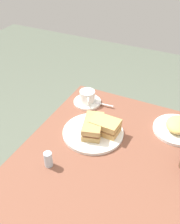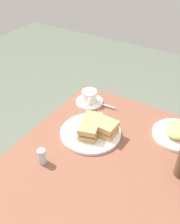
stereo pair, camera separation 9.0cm
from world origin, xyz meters
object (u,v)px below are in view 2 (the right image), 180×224
object	(u,v)px
sandwich_plate	(91,133)
coffee_saucer	(89,102)
sandwich_front	(91,126)
dining_table	(89,211)
coffee_cup	(89,96)
salt_shaker	(42,156)
spoon	(103,104)
sandwich_back	(102,127)
side_plate	(177,135)

from	to	relation	value
sandwich_plate	coffee_saucer	world-z (taller)	sandwich_plate
sandwich_plate	sandwich_front	size ratio (longest dim) A/B	1.65
dining_table	coffee_cup	bearing A→B (deg)	-148.67
coffee_cup	salt_shaker	size ratio (longest dim) A/B	1.49
sandwich_front	spoon	distance (m)	0.22
dining_table	coffee_saucer	size ratio (longest dim) A/B	8.22
sandwich_front	salt_shaker	bearing A→B (deg)	-17.45
sandwich_back	coffee_cup	world-z (taller)	sandwich_back
coffee_saucer	salt_shaker	xyz separation A→B (m)	(0.44, 0.06, 0.03)
dining_table	side_plate	size ratio (longest dim) A/B	5.41
sandwich_plate	side_plate	bearing A→B (deg)	119.16
sandwich_plate	salt_shaker	distance (m)	0.25
sandwich_plate	sandwich_back	world-z (taller)	sandwich_back
side_plate	salt_shaker	bearing A→B (deg)	-43.85
sandwich_front	coffee_saucer	world-z (taller)	sandwich_front
dining_table	sandwich_front	size ratio (longest dim) A/B	7.12
coffee_cup	side_plate	xyz separation A→B (m)	(0.02, 0.46, -0.03)
coffee_cup	spoon	size ratio (longest dim) A/B	0.98
sandwich_back	side_plate	bearing A→B (deg)	119.42
coffee_saucer	side_plate	bearing A→B (deg)	87.53
sandwich_back	coffee_cup	distance (m)	0.25
sandwich_front	spoon	size ratio (longest dim) A/B	1.65
dining_table	coffee_cup	distance (m)	0.56
sandwich_back	salt_shaker	bearing A→B (deg)	-24.75
salt_shaker	sandwich_back	bearing A→B (deg)	155.25
coffee_saucer	coffee_cup	xyz separation A→B (m)	(0.00, 0.00, 0.04)
sandwich_back	coffee_cup	xyz separation A→B (m)	(-0.18, -0.17, -0.00)
sandwich_front	spoon	world-z (taller)	sandwich_front
side_plate	dining_table	bearing A→B (deg)	-24.16
dining_table	sandwich_plate	size ratio (longest dim) A/B	4.31
coffee_cup	side_plate	bearing A→B (deg)	87.71
sandwich_front	salt_shaker	xyz separation A→B (m)	(0.24, -0.07, -0.01)
sandwich_back	coffee_saucer	xyz separation A→B (m)	(-0.18, -0.18, -0.04)
sandwich_back	side_plate	world-z (taller)	sandwich_back
sandwich_front	salt_shaker	distance (m)	0.25
dining_table	sandwich_plate	world-z (taller)	sandwich_plate
dining_table	sandwich_front	bearing A→B (deg)	-149.67
sandwich_plate	sandwich_back	size ratio (longest dim) A/B	2.10
dining_table	sandwich_front	world-z (taller)	sandwich_front
dining_table	sandwich_plate	bearing A→B (deg)	-149.78
sandwich_front	spoon	bearing A→B (deg)	-164.98
sandwich_front	sandwich_back	distance (m)	0.05
sandwich_back	coffee_saucer	bearing A→B (deg)	-135.74
dining_table	sandwich_back	distance (m)	0.35
spoon	salt_shaker	distance (m)	0.45
side_plate	spoon	bearing A→B (deg)	-93.86
dining_table	coffee_cup	world-z (taller)	coffee_cup
dining_table	salt_shaker	distance (m)	0.29
sandwich_front	coffee_cup	size ratio (longest dim) A/B	1.68
sandwich_back	coffee_saucer	size ratio (longest dim) A/B	0.91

